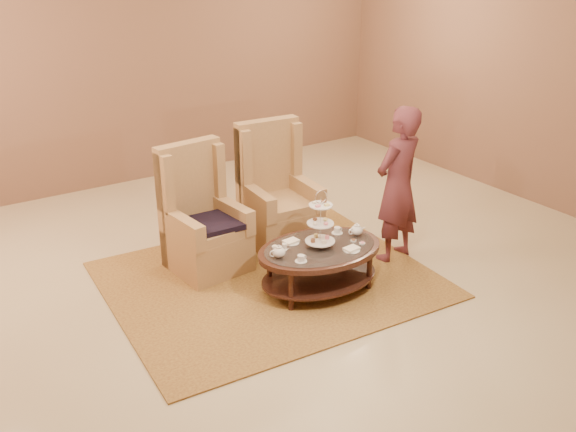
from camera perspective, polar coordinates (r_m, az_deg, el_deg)
ground at (r=6.24m, az=0.61°, el=-7.29°), size 8.00×8.00×0.00m
ceiling at (r=6.24m, az=0.61°, el=-7.29°), size 8.00×8.00×0.02m
wall_back at (r=9.07m, az=-14.03°, el=13.66°), size 8.00×0.04×3.50m
rug at (r=6.54m, az=-1.66°, el=-5.66°), size 3.27×2.78×0.02m
tea_table at (r=6.21m, az=2.83°, el=-3.46°), size 1.33×0.99×1.05m
armchair_left at (r=6.67m, az=-7.62°, el=-1.05°), size 0.78×0.80×1.32m
armchair_right at (r=7.21m, az=-1.06°, el=1.19°), size 0.79×0.81×1.37m
person at (r=6.75m, az=9.72°, el=2.71°), size 0.68×0.51×1.68m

